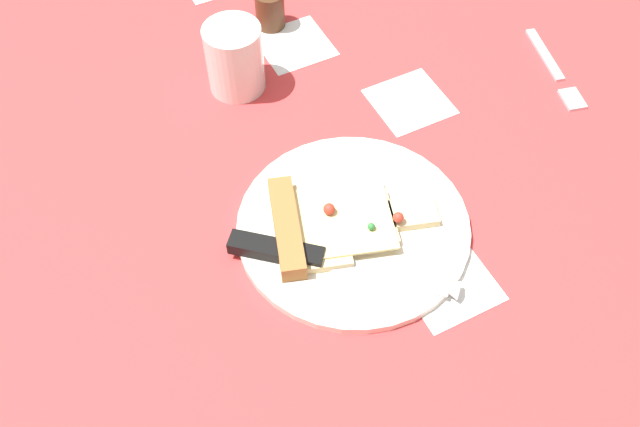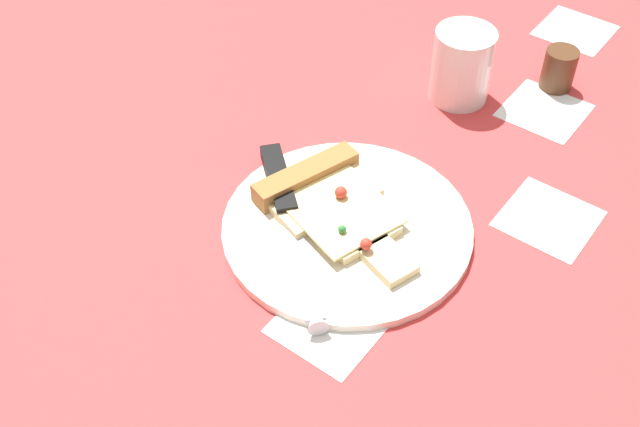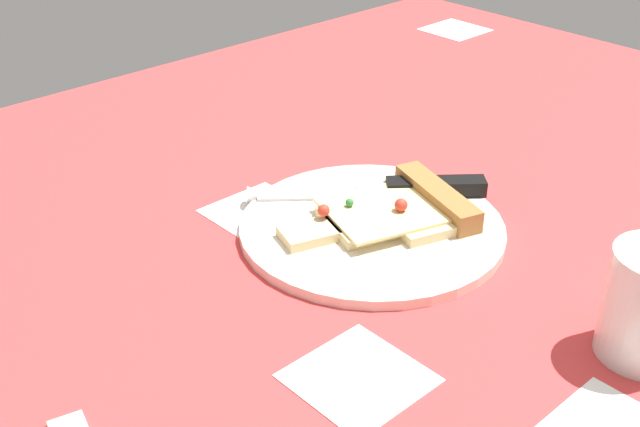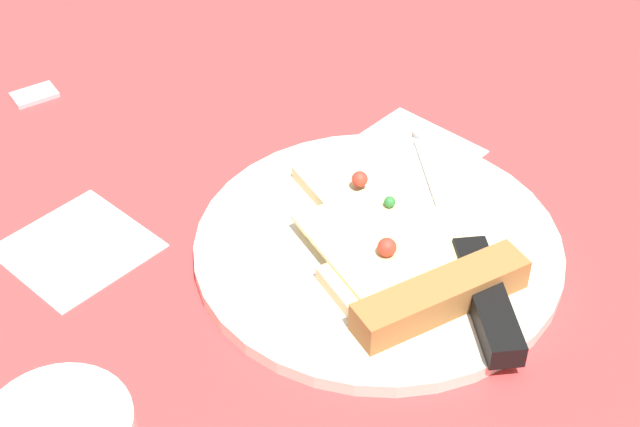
{
  "view_description": "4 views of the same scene",
  "coord_description": "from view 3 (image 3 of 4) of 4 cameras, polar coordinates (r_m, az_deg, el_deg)",
  "views": [
    {
      "loc": [
        -45.18,
        15.85,
        62.35
      ],
      "look_at": [
        -7.02,
        -3.54,
        3.32
      ],
      "focal_mm": 39.16,
      "sensor_mm": 36.0,
      "label": 1
    },
    {
      "loc": [
        -53.63,
        -37.38,
        58.17
      ],
      "look_at": [
        -10.3,
        -4.87,
        2.89
      ],
      "focal_mm": 44.24,
      "sensor_mm": 36.0,
      "label": 2
    },
    {
      "loc": [
        36.91,
        -55.31,
        39.92
      ],
      "look_at": [
        -11.44,
        -10.76,
        2.33
      ],
      "focal_mm": 45.42,
      "sensor_mm": 36.0,
      "label": 3
    },
    {
      "loc": [
        29.05,
        22.24,
        43.88
      ],
      "look_at": [
        -5.76,
        -9.85,
        3.47
      ],
      "focal_mm": 52.46,
      "sensor_mm": 36.0,
      "label": 4
    }
  ],
  "objects": [
    {
      "name": "ground_plane",
      "position": [
        0.78,
        11.55,
        -2.84
      ],
      "size": [
        124.84,
        124.84,
        3.0
      ],
      "color": "#D13838",
      "rests_on": "ground"
    },
    {
      "name": "plate",
      "position": [
        0.77,
        3.66,
        -1.03
      ],
      "size": [
        25.21,
        25.21,
        1.01
      ],
      "primitive_type": "cylinder",
      "color": "silver",
      "rests_on": "ground_plane"
    },
    {
      "name": "pizza_slice",
      "position": [
        0.78,
        5.39,
        0.21
      ],
      "size": [
        13.85,
        18.95,
        2.56
      ],
      "rotation": [
        0.0,
        0.0,
        2.83
      ],
      "color": "beige",
      "rests_on": "plate"
    },
    {
      "name": "knife",
      "position": [
        0.82,
        5.0,
        1.71
      ],
      "size": [
        17.14,
        19.65,
        2.45
      ],
      "rotation": [
        0.0,
        0.0,
        2.44
      ],
      "color": "silver",
      "rests_on": "plate"
    }
  ]
}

